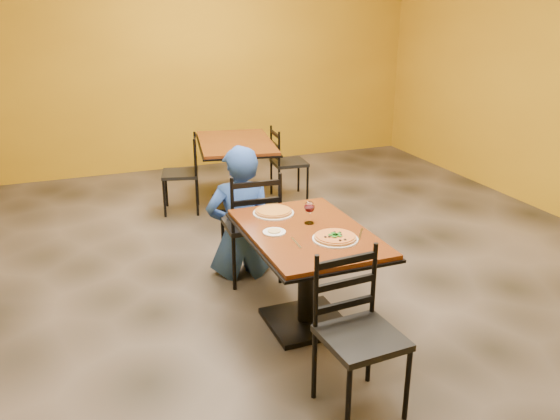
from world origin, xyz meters
name	(u,v)px	position (x,y,z in m)	size (l,w,h in m)	color
floor	(281,293)	(0.00, 0.00, 0.00)	(7.00, 8.00, 0.01)	black
wall_back	(172,59)	(0.00, 4.00, 1.50)	(7.00, 0.01, 3.00)	#B88814
table_main	(307,256)	(0.00, -0.50, 0.56)	(0.83, 1.23, 0.75)	maroon
table_second	(236,158)	(0.32, 2.22, 0.56)	(1.04, 1.37, 0.75)	maroon
chair_main_near	(362,339)	(-0.09, -1.47, 0.47)	(0.43, 0.43, 0.95)	black
chair_main_far	(251,224)	(-0.12, 0.39, 0.49)	(0.44, 0.44, 0.97)	black
chair_second_left	(180,174)	(-0.34, 2.22, 0.43)	(0.39, 0.39, 0.87)	black
chair_second_right	(289,163)	(0.98, 2.22, 0.43)	(0.39, 0.39, 0.85)	black
diner	(240,211)	(-0.18, 0.51, 0.57)	(0.58, 0.38, 1.15)	navy
plate_main	(335,239)	(0.11, -0.72, 0.76)	(0.31, 0.31, 0.01)	white
pizza_main	(335,237)	(0.11, -0.72, 0.77)	(0.28, 0.28, 0.02)	maroon
plate_far	(273,213)	(-0.10, -0.10, 0.76)	(0.31, 0.31, 0.01)	white
pizza_far	(273,211)	(-0.10, -0.10, 0.77)	(0.28, 0.28, 0.02)	#C08E24
side_plate	(274,232)	(-0.23, -0.46, 0.76)	(0.16, 0.16, 0.01)	white
dip	(274,231)	(-0.23, -0.46, 0.76)	(0.09, 0.09, 0.01)	tan
wine_glass	(309,211)	(0.07, -0.38, 0.84)	(0.08, 0.08, 0.18)	white
fork	(296,243)	(-0.16, -0.68, 0.75)	(0.01, 0.19, 0.00)	silver
knife	(360,234)	(0.31, -0.70, 0.75)	(0.01, 0.21, 0.00)	silver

